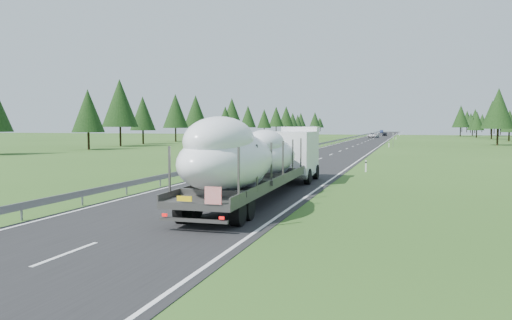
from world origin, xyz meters
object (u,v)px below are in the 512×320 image
(boat_truck, at_px, (259,156))
(distant_van, at_px, (373,135))
(highway_sign, at_px, (393,137))
(distant_car_blue, at_px, (382,132))
(distant_car_dark, at_px, (385,134))

(boat_truck, relative_size, distant_van, 3.36)
(highway_sign, bearing_deg, distant_car_blue, 93.66)
(highway_sign, height_order, distant_car_blue, highway_sign)
(distant_car_dark, bearing_deg, boat_truck, -93.33)
(boat_truck, distance_m, distant_car_blue, 230.55)
(distant_car_dark, bearing_deg, distant_van, -97.53)
(distant_van, bearing_deg, distant_car_blue, 96.14)
(boat_truck, height_order, distant_van, boat_truck)
(highway_sign, height_order, distant_car_dark, highway_sign)
(boat_truck, bearing_deg, distant_car_dark, 90.33)
(distant_car_dark, relative_size, distant_car_blue, 0.88)
(boat_truck, xyz_separation_m, distant_car_blue, (-5.53, 230.47, -1.50))
(highway_sign, distance_m, distant_car_blue, 163.52)
(distant_van, distance_m, distant_car_dark, 30.35)
(boat_truck, bearing_deg, distant_car_blue, 91.38)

